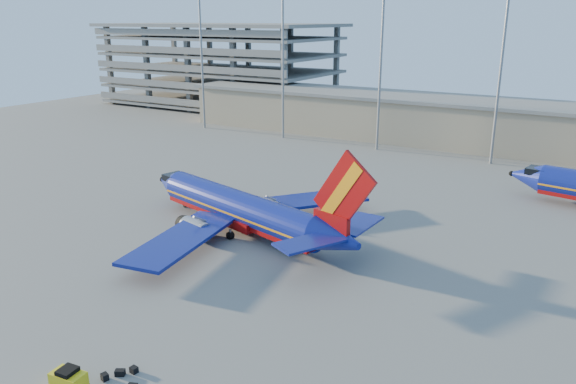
# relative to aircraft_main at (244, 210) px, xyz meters

# --- Properties ---
(ground) EXTENTS (220.00, 220.00, 0.00)m
(ground) POSITION_rel_aircraft_main_xyz_m (1.59, -0.07, -2.50)
(ground) COLOR slate
(ground) RESTS_ON ground
(terminal_building) EXTENTS (122.00, 16.00, 8.50)m
(terminal_building) POSITION_rel_aircraft_main_xyz_m (11.59, 57.93, 1.81)
(terminal_building) COLOR gray
(terminal_building) RESTS_ON ground
(parking_garage) EXTENTS (62.00, 32.00, 21.40)m
(parking_garage) POSITION_rel_aircraft_main_xyz_m (-60.41, 73.98, 9.23)
(parking_garage) COLOR slate
(parking_garage) RESTS_ON ground
(light_mast_row) EXTENTS (101.60, 1.60, 28.65)m
(light_mast_row) POSITION_rel_aircraft_main_xyz_m (6.59, 45.93, 15.05)
(light_mast_row) COLOR gray
(light_mast_row) RESTS_ON ground
(aircraft_main) EXTENTS (33.96, 32.25, 11.72)m
(aircraft_main) POSITION_rel_aircraft_main_xyz_m (0.00, 0.00, 0.00)
(aircraft_main) COLOR navy
(aircraft_main) RESTS_ON ground
(baggage_tug) EXTENTS (2.35, 1.57, 1.60)m
(baggage_tug) POSITION_rel_aircraft_main_xyz_m (6.73, -28.66, -1.67)
(baggage_tug) COLOR yellow
(baggage_tug) RESTS_ON ground
(luggage_pile) EXTENTS (3.31, 2.28, 0.47)m
(luggage_pile) POSITION_rel_aircraft_main_xyz_m (9.03, -26.23, -2.29)
(luggage_pile) COLOR black
(luggage_pile) RESTS_ON ground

